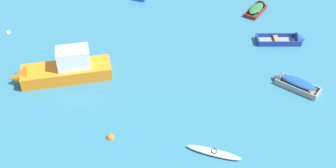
# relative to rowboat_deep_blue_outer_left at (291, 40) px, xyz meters

# --- Properties ---
(rowboat_deep_blue_outer_left) EXTENTS (3.82, 1.33, 1.11)m
(rowboat_deep_blue_outer_left) POSITION_rel_rowboat_deep_blue_outer_left_xyz_m (0.00, 0.00, 0.00)
(rowboat_deep_blue_outer_left) COLOR gray
(rowboat_deep_blue_outer_left) RESTS_ON ground_plane
(kayak_white_midfield_left) EXTENTS (3.17, 1.44, 0.30)m
(kayak_white_midfield_left) POSITION_rel_rowboat_deep_blue_outer_left_xyz_m (-6.70, -11.54, -0.05)
(kayak_white_midfield_left) COLOR white
(kayak_white_midfield_left) RESTS_ON ground_plane
(rowboat_grey_midfield_right) EXTENTS (3.22, 2.76, 0.95)m
(rowboat_grey_midfield_right) POSITION_rel_rowboat_deep_blue_outer_left_xyz_m (-1.10, -5.32, 0.11)
(rowboat_grey_midfield_right) COLOR #99754C
(rowboat_grey_midfield_right) RESTS_ON ground_plane
(motor_launch_orange_cluster_outer) EXTENTS (6.98, 3.24, 2.58)m
(motor_launch_orange_cluster_outer) POSITION_rel_rowboat_deep_blue_outer_left_xyz_m (-16.81, -4.84, 0.54)
(motor_launch_orange_cluster_outer) COLOR orange
(motor_launch_orange_cluster_outer) RESTS_ON ground_plane
(rowboat_maroon_back_row_right) EXTENTS (2.36, 3.01, 0.95)m
(rowboat_maroon_back_row_right) POSITION_rel_rowboat_deep_blue_outer_left_xyz_m (-1.78, 5.00, 0.05)
(rowboat_maroon_back_row_right) COLOR #4C4C51
(rowboat_maroon_back_row_right) RESTS_ON ground_plane
(mooring_buoy_outer_edge) EXTENTS (0.38, 0.38, 0.38)m
(mooring_buoy_outer_edge) POSITION_rel_rowboat_deep_blue_outer_left_xyz_m (-22.41, 0.95, -0.19)
(mooring_buoy_outer_edge) COLOR silver
(mooring_buoy_outer_edge) RESTS_ON ground_plane
(mooring_buoy_far_field) EXTENTS (0.46, 0.46, 0.46)m
(mooring_buoy_far_field) POSITION_rel_rowboat_deep_blue_outer_left_xyz_m (-12.71, -10.38, -0.19)
(mooring_buoy_far_field) COLOR orange
(mooring_buoy_far_field) RESTS_ON ground_plane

